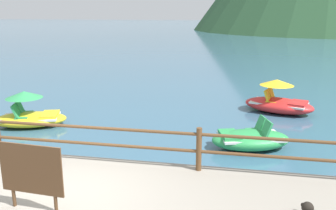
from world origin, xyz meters
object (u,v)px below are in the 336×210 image
pedal_boat_2 (30,115)px  pedal_boat_3 (250,139)px  sign_board (31,170)px  pedal_boat_0 (279,102)px

pedal_boat_2 → pedal_boat_3: size_ratio=1.08×
pedal_boat_3 → sign_board: bearing=-128.4°
pedal_boat_0 → pedal_boat_2: (-8.23, -3.31, -0.03)m
pedal_boat_0 → pedal_boat_2: pedal_boat_0 is taller
sign_board → pedal_boat_3: size_ratio=0.49×
pedal_boat_0 → pedal_boat_2: 8.87m
pedal_boat_2 → sign_board: bearing=-57.9°
pedal_boat_3 → pedal_boat_2: bearing=174.4°
pedal_boat_2 → pedal_boat_0: bearing=21.9°
pedal_boat_0 → pedal_boat_3: 4.17m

